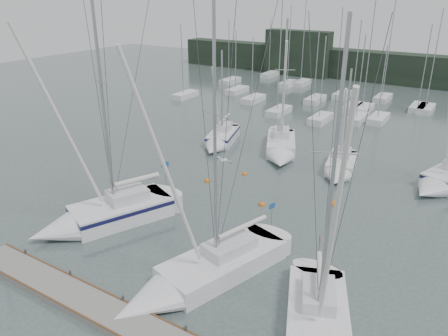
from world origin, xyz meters
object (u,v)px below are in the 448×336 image
Objects in this scene: sailboat_mid_d at (443,181)px; buoy_c at (207,181)px; buoy_b at (334,205)px; sailboat_mid_a at (220,140)px; buoy_a at (262,205)px; sailboat_near_center at (190,280)px; sailboat_near_left at (96,218)px; sailboat_mid_b at (281,150)px; sailboat_mid_c at (340,169)px; buoy_d at (244,174)px.

sailboat_mid_d is 23.61× the size of buoy_c.
buoy_c is (-10.54, -1.53, 0.00)m from buoy_b.
sailboat_mid_a is at bearing 115.83° from buoy_c.
buoy_a is at bearing -117.74° from sailboat_mid_d.
buoy_b is at bearing 93.43° from sailboat_near_center.
sailboat_near_left is at bearing -174.56° from sailboat_near_center.
buoy_c is at bearing -131.44° from sailboat_mid_b.
sailboat_mid_a is at bearing 135.95° from buoy_a.
buoy_c is (-9.06, -7.27, -0.55)m from sailboat_mid_c.
sailboat_near_center is 19.60m from sailboat_mid_c.
sailboat_mid_a is at bearing 138.66° from buoy_d.
buoy_a is 5.45m from buoy_b.
sailboat_mid_a is at bearing 119.15° from sailboat_near_left.
buoy_b is at bearing -67.31° from sailboat_mid_b.
sailboat_near_left reaches higher than sailboat_mid_d.
sailboat_mid_c is 20.04× the size of buoy_d.
sailboat_near_left reaches higher than sailboat_mid_a.
buoy_b is (4.59, 2.94, 0.00)m from buoy_a.
buoy_b is at bearing 32.66° from buoy_a.
sailboat_near_left reaches higher than buoy_d.
buoy_a is at bearing -147.34° from buoy_b.
sailboat_mid_c is at bearing -20.77° from sailboat_mid_a.
buoy_a is (-1.20, 10.83, -0.54)m from sailboat_near_center.
buoy_b is at bearing -41.37° from sailboat_mid_a.
sailboat_mid_b is at bearing 99.32° from sailboat_near_left.
buoy_d is at bearing -159.65° from sailboat_mid_c.
buoy_b is (3.39, 13.77, -0.54)m from sailboat_near_center.
sailboat_mid_b is at bearing 82.84° from buoy_d.
buoy_d is at bearing -58.05° from sailboat_mid_a.
sailboat_mid_a is at bearing 155.34° from buoy_b.
buoy_d is (-8.58, 1.45, 0.00)m from buoy_b.
sailboat_mid_c is 11.63m from buoy_c.
buoy_b is 8.70m from buoy_d.
buoy_b reaches higher than buoy_c.
sailboat_mid_d is 25.10× the size of buoy_d.
sailboat_mid_c is 5.95m from buoy_b.
sailboat_mid_d is at bearing -23.55° from sailboat_mid_b.
sailboat_mid_b is 1.10× the size of sailboat_mid_d.
buoy_b is (12.75, 11.81, -0.67)m from sailboat_near_left.
sailboat_mid_b reaches higher than buoy_a.
sailboat_mid_a reaches higher than buoy_d.
sailboat_mid_a reaches higher than sailboat_mid_c.
buoy_c is (-17.12, -9.04, -0.63)m from sailboat_mid_d.
sailboat_near_left is 33.79× the size of buoy_d.
sailboat_mid_b is 1.38× the size of sailboat_mid_c.
buoy_a is (8.17, 8.88, -0.67)m from sailboat_near_left.
sailboat_mid_b is 10.72m from buoy_b.
sailboat_mid_c is at bearing 104.46° from buoy_b.
buoy_c is (-5.96, 1.40, 0.00)m from buoy_a.
sailboat_mid_a is (-11.12, 20.43, 0.03)m from sailboat_near_center.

